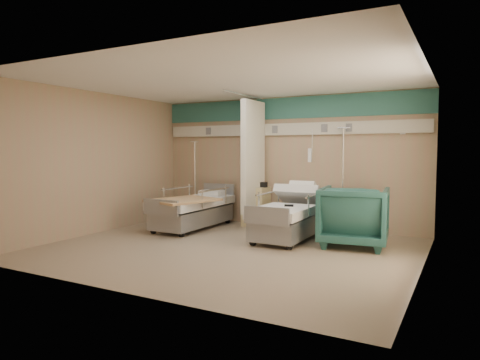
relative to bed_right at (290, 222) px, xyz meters
name	(u,v)px	position (x,y,z in m)	size (l,w,h in m)	color
ground	(228,249)	(-0.60, -1.30, -0.32)	(6.00, 5.00, 0.00)	#85745B
room_walls	(234,138)	(-0.63, -1.05, 1.55)	(6.04, 5.04, 2.82)	tan
bed_right	(290,222)	(0.00, 0.00, 0.00)	(1.00, 2.16, 0.63)	silver
bed_left	(193,213)	(-2.20, 0.00, 0.00)	(1.00, 2.16, 0.63)	silver
bedside_cabinet	(256,206)	(-1.15, 0.90, 0.11)	(0.50, 0.48, 0.85)	beige
visitor_armchair	(354,216)	(1.21, -0.09, 0.20)	(1.11, 1.14, 1.04)	#1D4A45
waffle_blanket	(353,184)	(1.19, -0.13, 0.76)	(0.61, 0.54, 0.07)	white
iv_stand_right	(342,212)	(0.73, 0.96, 0.12)	(0.38, 0.38, 2.11)	silver
iv_stand_left	(195,205)	(-2.69, 0.81, 0.07)	(0.33, 0.33, 1.86)	silver
call_remote	(289,205)	(0.06, -0.21, 0.33)	(0.16, 0.07, 0.04)	black
tan_blanket	(183,200)	(-2.12, -0.46, 0.34)	(1.00, 1.26, 0.04)	tan
toiletry_bag	(262,185)	(-1.02, 0.93, 0.59)	(0.21, 0.13, 0.11)	black
white_cup	(249,183)	(-1.35, 0.96, 0.60)	(0.10, 0.10, 0.14)	white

